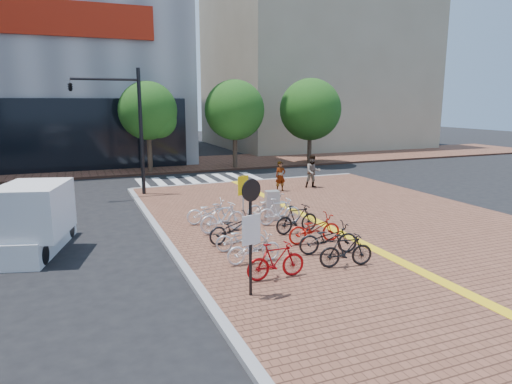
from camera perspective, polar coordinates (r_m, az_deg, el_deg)
name	(u,v)px	position (r m, az deg, el deg)	size (l,w,h in m)	color
ground	(296,246)	(15.50, 5.01, -6.79)	(120.00, 120.00, 0.00)	black
sidewalk	(486,286)	(13.53, 26.79, -10.42)	(14.00, 34.00, 0.15)	brown
tactile_strip	(457,289)	(12.79, 23.80, -11.00)	(0.40, 34.00, 0.01)	yellow
kerb_west	(232,337)	(9.78, -3.04, -17.61)	(0.25, 34.00, 0.15)	gray
kerb_north	(250,181)	(27.34, -0.77, 1.33)	(14.00, 0.25, 0.15)	gray
far_sidewalk	(170,165)	(35.09, -10.72, 3.34)	(70.00, 8.00, 0.15)	brown
building_beige	(312,62)	(51.62, 7.01, 15.86)	(20.00, 18.00, 18.00)	gray
crosswalk	(201,180)	(28.47, -6.93, 1.50)	(7.50, 4.00, 0.01)	silver
street_trees	(249,111)	(32.76, -0.91, 10.05)	(16.20, 4.60, 6.35)	#38281E
bike_0	(276,261)	(12.22, 2.51, -8.57)	(0.47, 1.66, 1.00)	#9E0B0F
bike_1	(254,248)	(13.38, -0.28, -7.05)	(0.58, 1.67, 0.88)	white
bike_2	(241,238)	(14.41, -1.89, -5.79)	(0.56, 1.60, 0.84)	silver
bike_3	(234,228)	(15.29, -2.76, -4.49)	(0.66, 1.88, 0.99)	black
bike_4	(223,217)	(16.44, -4.19, -3.20)	(0.51, 1.82, 1.09)	white
bike_5	(210,212)	(17.66, -5.81, -2.46)	(0.63, 1.80, 0.95)	white
bike_6	(346,250)	(13.32, 11.20, -7.16)	(0.45, 1.61, 0.97)	black
bike_7	(328,238)	(14.32, 9.03, -5.73)	(0.65, 1.88, 0.99)	black
bike_8	(314,229)	(15.32, 7.31, -4.56)	(0.65, 1.87, 0.98)	red
bike_9	(297,219)	(16.38, 5.14, -3.36)	(0.49, 1.73, 1.04)	black
bike_10	(280,211)	(17.44, 2.97, -2.43)	(0.49, 1.73, 1.04)	white
bike_11	(268,206)	(18.22, 1.51, -1.82)	(0.69, 1.98, 1.04)	silver
pedestrian_a	(280,176)	(23.95, 3.07, 1.97)	(0.57, 0.38, 1.57)	gray
pedestrian_b	(313,172)	(25.06, 7.12, 2.55)	(0.86, 0.67, 1.77)	#4C5261
utility_box	(272,205)	(18.11, 2.02, -1.68)	(0.54, 0.39, 1.18)	silver
yellow_sign	(243,189)	(17.99, -1.59, 0.32)	(0.47, 0.18, 1.78)	#B7B7BC
notice_sign	(251,223)	(10.77, -0.63, -3.93)	(0.52, 0.20, 2.89)	black
traffic_light_pole	(109,108)	(23.44, -17.86, 9.93)	(3.36, 1.29, 6.25)	black
box_truck	(30,219)	(16.36, -26.40, -3.04)	(2.71, 4.29, 2.30)	white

